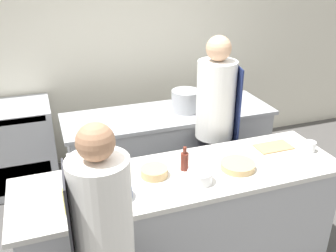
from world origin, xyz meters
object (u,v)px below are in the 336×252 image
at_px(oven_range, 19,147).
at_px(bowl_ceramic_blue, 118,193).
at_px(bottle_vinegar, 68,200).
at_px(bottle_wine, 185,161).
at_px(bottle_olive_oil, 72,177).
at_px(cup, 310,146).
at_px(stockpot, 186,101).
at_px(bowl_wooden_salad, 200,177).
at_px(bowl_mixing_large, 238,166).
at_px(bowl_prep_small, 154,172).
at_px(chef_at_stove, 215,128).

bearing_deg(oven_range, bowl_ceramic_blue, -69.04).
bearing_deg(bottle_vinegar, bottle_wine, 15.58).
distance_m(bottle_olive_oil, bottle_vinegar, 0.24).
xyz_separation_m(bottle_vinegar, cup, (2.01, 0.18, -0.06)).
bearing_deg(bottle_olive_oil, bottle_wine, 1.21).
relative_size(bowl_ceramic_blue, cup, 2.11).
bearing_deg(stockpot, bottle_vinegar, -134.73).
distance_m(bottle_olive_oil, stockpot, 1.73).
xyz_separation_m(bowl_wooden_salad, stockpot, (0.42, 1.32, 0.07)).
height_order(bowl_mixing_large, bowl_prep_small, bowl_prep_small).
distance_m(bottle_wine, bowl_wooden_salad, 0.21).
bearing_deg(bottle_wine, bottle_olive_oil, -178.79).
bearing_deg(bowl_prep_small, chef_at_stove, 37.25).
relative_size(bowl_prep_small, bowl_wooden_salad, 1.10).
relative_size(bowl_prep_small, stockpot, 0.68).
relative_size(bowl_mixing_large, cup, 2.79).
xyz_separation_m(oven_range, bottle_wine, (1.29, -1.69, 0.49)).
bearing_deg(bowl_prep_small, cup, -2.77).
xyz_separation_m(bottle_olive_oil, bottle_wine, (0.85, 0.02, -0.04)).
relative_size(bottle_vinegar, bowl_mixing_large, 0.93).
xyz_separation_m(chef_at_stove, bottle_olive_oil, (-1.40, -0.62, 0.12)).
relative_size(bottle_vinegar, cup, 2.59).
xyz_separation_m(bottle_olive_oil, bottle_vinegar, (-0.05, -0.23, -0.02)).
bearing_deg(chef_at_stove, bowl_ceramic_blue, -42.21).
relative_size(bottle_olive_oil, cup, 3.11).
relative_size(oven_range, bowl_prep_small, 4.64).
bearing_deg(bowl_wooden_salad, bottle_vinegar, -176.83).
bearing_deg(bowl_mixing_large, bowl_prep_small, 169.68).
bearing_deg(bottle_olive_oil, bottle_vinegar, -101.90).
bearing_deg(bottle_olive_oil, chef_at_stove, 23.87).
relative_size(oven_range, bottle_wine, 4.87).
xyz_separation_m(oven_range, stockpot, (1.75, -0.57, 0.53)).
height_order(chef_at_stove, bottle_vinegar, chef_at_stove).
bearing_deg(bottle_olive_oil, stockpot, 41.01).
xyz_separation_m(oven_range, bowl_wooden_salad, (1.33, -1.88, 0.46)).
distance_m(chef_at_stove, bowl_mixing_large, 0.74).
bearing_deg(bowl_mixing_large, cup, 4.13).
bearing_deg(bottle_wine, cup, -3.65).
bearing_deg(bowl_prep_small, bowl_mixing_large, -10.32).
distance_m(bottle_olive_oil, cup, 1.96).
xyz_separation_m(oven_range, bowl_prep_small, (1.04, -1.69, 0.45)).
bearing_deg(bowl_mixing_large, bottle_olive_oil, 175.19).
bearing_deg(oven_range, stockpot, -17.95).
bearing_deg(oven_range, bowl_wooden_salad, -54.80).
distance_m(bowl_prep_small, bowl_wooden_salad, 0.35).
distance_m(bowl_mixing_large, bowl_wooden_salad, 0.36).
relative_size(oven_range, bowl_wooden_salad, 5.11).
height_order(bowl_wooden_salad, stockpot, stockpot).
bearing_deg(bowl_wooden_salad, bottle_olive_oil, 168.55).
distance_m(chef_at_stove, bowl_wooden_salad, 0.95).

